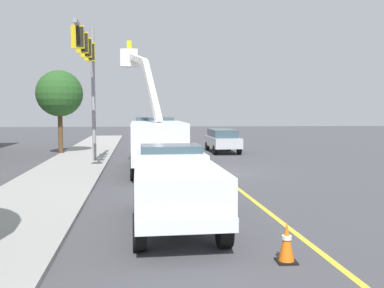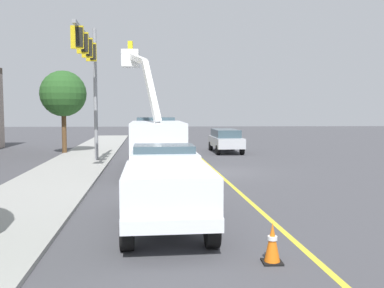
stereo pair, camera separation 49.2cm
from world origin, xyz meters
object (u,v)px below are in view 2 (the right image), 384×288
utility_bucket_truck (156,139)px  traffic_cone_mid_front (191,154)px  traffic_signal_mast (90,64)px  passing_minivan (226,139)px  service_pickup_truck (166,185)px  traffic_cone_leading (272,243)px

utility_bucket_truck → traffic_cone_mid_front: (4.45, -2.00, -1.23)m
traffic_signal_mast → passing_minivan: bearing=-47.0°
service_pickup_truck → traffic_cone_leading: service_pickup_truck is taller
utility_bucket_truck → traffic_cone_mid_front: size_ratio=10.76×
passing_minivan → traffic_signal_mast: size_ratio=0.62×
service_pickup_truck → traffic_cone_leading: (-2.81, -2.15, -0.71)m
traffic_signal_mast → utility_bucket_truck: bearing=-110.6°
passing_minivan → traffic_signal_mast: 12.27m
traffic_cone_mid_front → traffic_signal_mast: traffic_signal_mast is taller
passing_minivan → traffic_cone_mid_front: bearing=148.9°
service_pickup_truck → passing_minivan: 20.15m
passing_minivan → traffic_signal_mast: traffic_signal_mast is taller
service_pickup_truck → traffic_signal_mast: traffic_signal_mast is taller
traffic_cone_leading → service_pickup_truck: bearing=37.4°
utility_bucket_truck → service_pickup_truck: (-10.60, -0.57, -0.49)m
service_pickup_truck → traffic_cone_mid_front: size_ratio=7.38×
utility_bucket_truck → traffic_cone_leading: size_ratio=9.99×
service_pickup_truck → traffic_signal_mast: bearing=19.0°
utility_bucket_truck → traffic_cone_leading: utility_bucket_truck is taller
utility_bucket_truck → traffic_cone_mid_front: 5.03m
utility_bucket_truck → traffic_signal_mast: 5.44m
service_pickup_truck → traffic_cone_leading: size_ratio=6.85×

